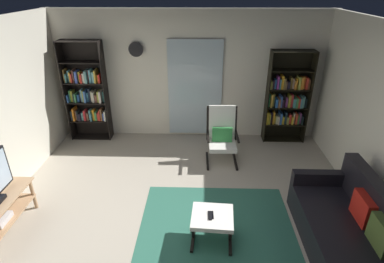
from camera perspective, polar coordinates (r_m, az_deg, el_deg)
ground_plane at (r=4.43m, az=-2.05°, el=-17.32°), size 7.02×7.02×0.00m
wall_back at (r=6.36m, az=-0.54°, el=10.19°), size 5.60×0.06×2.60m
glass_door_panel at (r=6.37m, az=0.55°, el=7.85°), size 1.10×0.01×2.00m
area_rug at (r=4.39m, az=4.57°, el=-17.86°), size 2.10×1.92×0.01m
bookshelf_near_tv at (r=6.67m, az=-18.88°, el=6.70°), size 0.82×0.30×2.05m
bookshelf_near_sofa at (r=6.53m, az=17.12°, el=5.78°), size 0.84×0.30×1.88m
leather_sofa at (r=4.36m, az=27.49°, el=-16.33°), size 0.88×1.90×0.88m
lounge_armchair at (r=5.65m, az=5.58°, el=-0.40°), size 0.57×0.66×1.02m
ottoman at (r=4.03m, az=3.77°, el=-16.00°), size 0.55×0.51×0.42m
tv_remote at (r=3.96m, az=3.41°, el=-15.30°), size 0.04×0.14×0.02m
cell_phone at (r=3.98m, az=3.50°, el=-15.17°), size 0.07×0.14×0.01m
wall_clock at (r=6.28m, az=-10.36°, el=14.75°), size 0.29×0.03×0.29m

